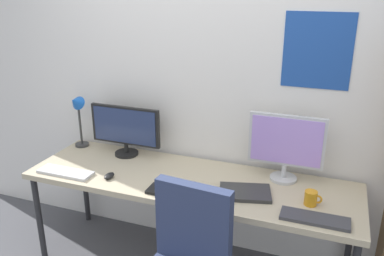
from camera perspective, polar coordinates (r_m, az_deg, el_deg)
wall_back at (r=2.93m, az=2.55°, el=6.20°), size 4.66×0.11×2.60m
desk at (r=2.78m, az=-0.36°, el=-8.10°), size 2.26×0.68×0.74m
monitor_left at (r=3.09m, az=-9.44°, el=-0.09°), size 0.56×0.18×0.39m
monitor_right at (r=2.71m, az=13.20°, el=-2.32°), size 0.50×0.18×0.46m
desk_lamp at (r=3.29m, az=-16.00°, el=2.35°), size 0.11×0.15×0.45m
keyboard_left at (r=2.96m, az=-17.52°, el=-6.00°), size 0.40×0.13×0.02m
keyboard_center at (r=2.56m, az=-2.20°, el=-9.19°), size 0.38×0.13×0.02m
keyboard_right at (r=2.41m, az=17.02°, el=-12.20°), size 0.38×0.13×0.02m
computer_mouse at (r=2.82m, az=-11.67°, el=-6.66°), size 0.06×0.10×0.03m
laptop_closed at (r=2.59m, az=7.53°, el=-9.05°), size 0.37×0.29×0.02m
coffee_mug at (r=2.54m, az=16.54°, el=-9.52°), size 0.11×0.08×0.09m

